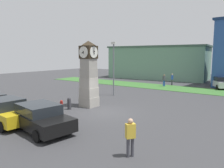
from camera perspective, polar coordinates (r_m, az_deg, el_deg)
name	(u,v)px	position (r m, az deg, el deg)	size (l,w,h in m)	color
ground_plane	(103,112)	(16.80, -2.34, -7.33)	(81.05, 81.05, 0.00)	#38383A
clock_tower	(89,75)	(18.29, -6.09, 2.33)	(1.43, 1.56, 5.48)	#9D988E
bollard_near_tower	(35,118)	(14.21, -19.38, -8.50)	(0.29, 0.29, 0.97)	#333338
bollard_mid_row	(51,114)	(15.14, -15.76, -7.48)	(0.29, 0.29, 0.92)	maroon
bollard_far_row	(62,107)	(16.54, -13.03, -5.87)	(0.22, 0.22, 1.04)	maroon
bollard_end_row	(69,103)	(17.80, -11.13, -4.98)	(0.29, 0.29, 0.98)	#333338
car_near_tower	(7,112)	(15.24, -25.66, -6.51)	(3.95, 2.21, 1.61)	gold
car_by_building	(41,117)	(13.23, -18.11, -8.30)	(4.52, 2.61, 1.54)	black
car_end_of_row	(222,83)	(31.71, 26.74, 0.35)	(3.43, 4.27, 1.52)	silver
pedestrian_near_bench	(164,80)	(30.88, 13.45, 1.12)	(0.35, 0.46, 1.68)	#264CA5
pedestrian_crossing_lot	(130,135)	(9.50, 4.82, -13.13)	(0.43, 0.47, 1.69)	#3F3F47
pedestrian_by_cars	(172,79)	(32.64, 15.43, 1.38)	(0.43, 0.46, 1.66)	#3F3F47
street_lamp_far_side	(114,64)	(23.19, 0.42, 5.12)	(0.50, 0.24, 5.69)	slate
warehouse_blue_far	(159,62)	(41.69, 12.08, 5.56)	(18.26, 9.67, 5.94)	gray
grass_verge_far	(199,90)	(28.72, 21.83, -1.58)	(48.63, 4.77, 0.04)	#386B2D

